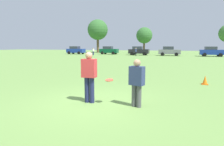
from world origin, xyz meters
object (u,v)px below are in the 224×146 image
Objects in this scene: bystander_sideline_watcher at (93,51)px; frisbee at (109,80)px; parked_car_near_left at (76,50)px; parked_car_mid_left at (109,50)px; parked_car_mid_right at (169,51)px; traffic_cone at (205,80)px; bystander_far_jogger at (136,51)px; player_defender at (137,81)px; parked_car_near_right at (212,51)px; parked_car_center at (139,51)px; player_thrower at (89,74)px.

frisbee is at bearing -65.46° from bystander_sideline_watcher.
frisbee is 40.43m from parked_car_near_left.
parked_car_mid_left is 2.70× the size of bystander_sideline_watcher.
parked_car_mid_left is 1.00× the size of parked_car_mid_right.
bystander_far_jogger is at bearing 108.45° from traffic_cone.
parked_car_near_right is (7.52, 33.76, 0.04)m from player_defender.
parked_car_mid_left is at bearing 166.16° from parked_car_center.
parked_car_center is 1.00× the size of parked_car_mid_right.
parked_car_near_right reaches higher than bystander_sideline_watcher.
player_defender is 32.21m from bystander_far_jogger.
traffic_cone is 0.11× the size of parked_car_center.
player_defender is at bearing -102.56° from parked_car_near_right.
bystander_sideline_watcher reaches higher than traffic_cone.
parked_car_near_left is at bearing 177.79° from parked_car_near_right.
parked_car_mid_left and parked_car_center have the same top height.
bystander_far_jogger is at bearing 99.54° from frisbee.
parked_car_near_right is (21.06, -2.62, 0.00)m from parked_car_mid_left.
frisbee is 34.12m from bystander_sideline_watcher.
player_thrower is 0.77m from frisbee.
parked_car_center is at bearing 176.57° from parked_car_near_right.
player_thrower reaches higher than frisbee.
traffic_cone is 0.11× the size of parked_car_mid_right.
parked_car_mid_right is at bearing -2.55° from parked_car_near_left.
parked_car_mid_left is at bearing 117.19° from traffic_cone.
parked_car_mid_left is at bearing 10.98° from parked_car_near_left.
parked_car_mid_right is at bearing -6.03° from parked_car_center.
parked_car_center reaches higher than bystander_far_jogger.
parked_car_mid_left reaches higher than bystander_sideline_watcher.
parked_car_near_left is 2.75× the size of bystander_far_jogger.
parked_car_mid_left reaches higher than player_thrower.
parked_car_near_right is at bearing -7.09° from parked_car_mid_left.
traffic_cone is at bearing 47.64° from player_thrower.
bystander_sideline_watcher reaches higher than bystander_far_jogger.
player_thrower is at bearing -132.36° from traffic_cone.
bystander_sideline_watcher is (-15.11, 30.99, -0.00)m from player_defender.
player_defender is at bearing -79.76° from parked_car_center.
traffic_cone is at bearing -62.81° from parked_car_mid_left.
player_thrower is 38.29m from parked_car_mid_left.
parked_car_near_left is (-21.30, 34.87, 0.04)m from player_defender.
parked_car_near_right is at bearing -2.21° from parked_car_near_left.
parked_car_mid_left is 13.77m from parked_car_mid_right.
player_defender is 1.03× the size of bystander_far_jogger.
parked_car_mid_left is at bearing 169.72° from parked_car_mid_right.
player_defender is at bearing 3.15° from frisbee.
parked_car_near_left is at bearing 119.33° from player_thrower.
parked_car_mid_right is (-2.69, 29.15, 0.69)m from traffic_cone.
parked_car_near_left and parked_car_near_right have the same top height.
parked_car_mid_left and parked_car_mid_right have the same top height.
parked_car_center is 2.70× the size of bystander_sideline_watcher.
parked_car_center is at bearing 89.92° from bystander_far_jogger.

